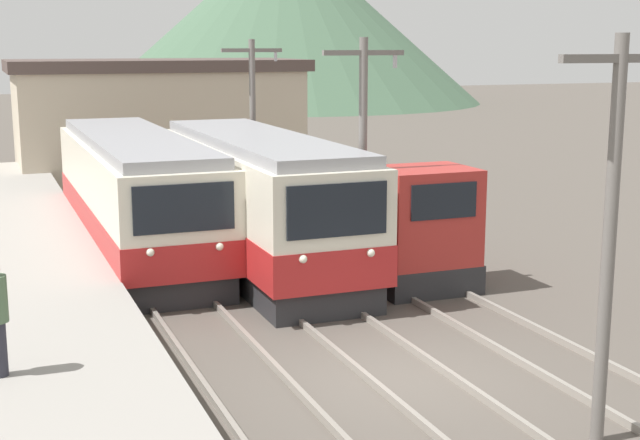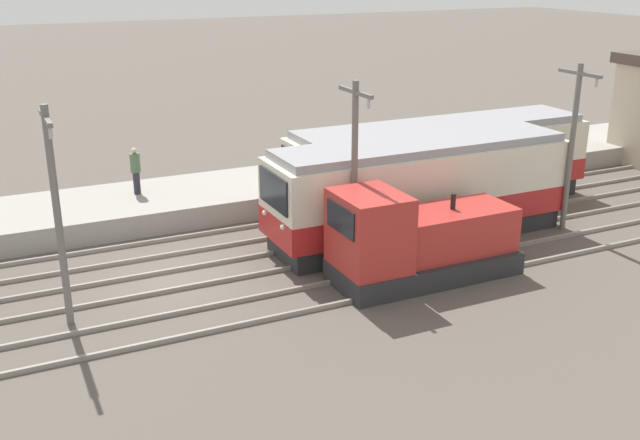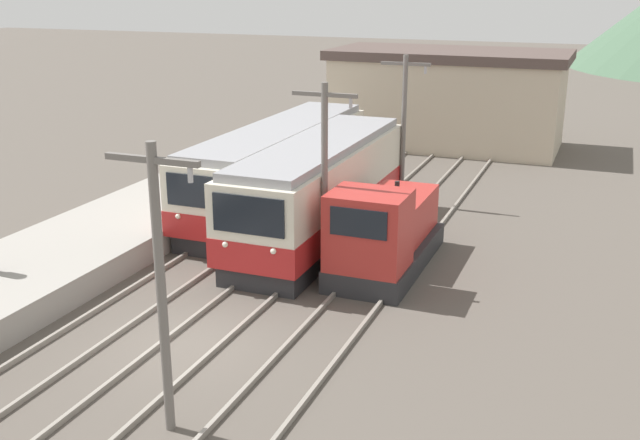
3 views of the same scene
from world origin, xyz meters
TOP-DOWN VIEW (x-y plane):
  - ground_plane at (0.00, 0.00)m, footprint 200.00×200.00m
  - platform_left at (-6.25, 0.00)m, footprint 4.50×54.00m
  - track_left at (-2.60, 0.00)m, footprint 1.54×60.00m
  - track_center at (0.20, 0.00)m, footprint 1.54×60.00m
  - track_right at (3.20, 0.00)m, footprint 1.54×60.00m
  - commuter_train_left at (-2.60, 11.48)m, footprint 2.84×12.74m
  - commuter_train_center at (0.20, 8.72)m, footprint 2.84×11.11m
  - shunting_locomotive at (3.20, 6.71)m, footprint 2.40×5.94m
  - catenary_mast_near at (1.71, -3.45)m, footprint 2.00×0.20m
  - catenary_mast_mid at (1.71, 5.31)m, footprint 2.00×0.20m
  - catenary_mast_far at (1.71, 14.07)m, footprint 2.00×0.20m
  - station_building at (0.92, 26.00)m, footprint 12.60×6.30m
  - mountain_backdrop at (23.64, 74.30)m, footprint 39.89×39.89m

SIDE VIEW (x-z plane):
  - ground_plane at x=0.00m, z-range 0.00..0.00m
  - track_left at x=-2.60m, z-range 0.00..0.14m
  - track_center at x=0.20m, z-range 0.00..0.14m
  - track_right at x=3.20m, z-range 0.00..0.14m
  - platform_left at x=-6.25m, z-range 0.00..0.86m
  - shunting_locomotive at x=3.20m, z-range -0.29..2.71m
  - commuter_train_left at x=-2.60m, z-range -0.11..3.29m
  - commuter_train_center at x=0.20m, z-range -0.12..3.42m
  - station_building at x=0.92m, z-range 0.02..5.25m
  - catenary_mast_near at x=1.71m, z-range 0.31..6.36m
  - catenary_mast_mid at x=1.71m, z-range 0.31..6.36m
  - catenary_mast_far at x=1.71m, z-range 0.31..6.36m
  - mountain_backdrop at x=23.64m, z-range 0.00..17.32m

